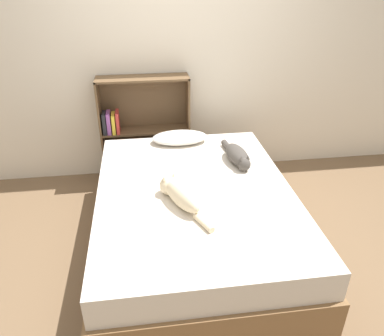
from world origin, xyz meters
name	(u,v)px	position (x,y,z in m)	size (l,w,h in m)	color
ground_plane	(195,245)	(0.00, 0.00, 0.00)	(8.00, 8.00, 0.00)	brown
wall_back	(175,59)	(0.00, 1.41, 1.25)	(8.00, 0.06, 2.50)	silver
bed	(195,219)	(0.00, 0.00, 0.28)	(1.55, 2.09, 0.57)	brown
pillow	(180,138)	(-0.02, 0.87, 0.62)	(0.54, 0.30, 0.10)	white
cat_light	(179,194)	(-0.14, -0.17, 0.64)	(0.33, 0.60, 0.17)	beige
cat_dark	(237,156)	(0.43, 0.39, 0.63)	(0.21, 0.58, 0.14)	#47423D
bookshelf	(142,127)	(-0.38, 1.28, 0.57)	(0.92, 0.26, 1.12)	brown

